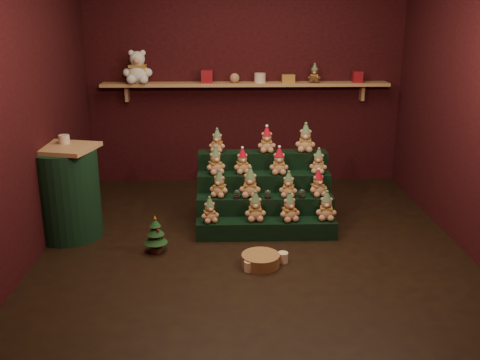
{
  "coord_description": "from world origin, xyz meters",
  "views": [
    {
      "loc": [
        -0.25,
        -4.88,
        2.17
      ],
      "look_at": [
        -0.11,
        0.25,
        0.55
      ],
      "focal_mm": 40.0,
      "sensor_mm": 36.0,
      "label": 1
    }
  ],
  "objects_px": {
    "snow_globe_a": "(237,194)",
    "mini_christmas_tree": "(156,234)",
    "snow_globe_c": "(302,193)",
    "mug_left": "(249,266)",
    "mug_right": "(283,257)",
    "white_bear": "(137,63)",
    "snow_globe_b": "(268,194)",
    "riser_tier_front": "(266,229)",
    "wicker_basket": "(261,260)",
    "brown_bear": "(314,73)",
    "side_table": "(66,192)"
  },
  "relations": [
    {
      "from": "snow_globe_c",
      "to": "mini_christmas_tree",
      "type": "height_order",
      "value": "snow_globe_c"
    },
    {
      "from": "riser_tier_front",
      "to": "mini_christmas_tree",
      "type": "xyz_separation_m",
      "value": [
        -1.06,
        -0.32,
        0.09
      ]
    },
    {
      "from": "mug_left",
      "to": "white_bear",
      "type": "xyz_separation_m",
      "value": [
        -1.27,
        2.49,
        1.53
      ]
    },
    {
      "from": "mug_right",
      "to": "white_bear",
      "type": "height_order",
      "value": "white_bear"
    },
    {
      "from": "snow_globe_a",
      "to": "wicker_basket",
      "type": "distance_m",
      "value": 0.89
    },
    {
      "from": "mug_left",
      "to": "brown_bear",
      "type": "height_order",
      "value": "brown_bear"
    },
    {
      "from": "mug_right",
      "to": "brown_bear",
      "type": "height_order",
      "value": "brown_bear"
    },
    {
      "from": "snow_globe_b",
      "to": "mug_right",
      "type": "distance_m",
      "value": 0.82
    },
    {
      "from": "mini_christmas_tree",
      "to": "white_bear",
      "type": "distance_m",
      "value": 2.54
    },
    {
      "from": "brown_bear",
      "to": "snow_globe_a",
      "type": "bearing_deg",
      "value": -110.53
    },
    {
      "from": "snow_globe_b",
      "to": "mug_left",
      "type": "relative_size",
      "value": 0.98
    },
    {
      "from": "snow_globe_a",
      "to": "riser_tier_front",
      "type": "bearing_deg",
      "value": -28.82
    },
    {
      "from": "mug_left",
      "to": "mug_right",
      "type": "bearing_deg",
      "value": 27.21
    },
    {
      "from": "mini_christmas_tree",
      "to": "mug_left",
      "type": "height_order",
      "value": "mini_christmas_tree"
    },
    {
      "from": "brown_bear",
      "to": "riser_tier_front",
      "type": "bearing_deg",
      "value": -100.52
    },
    {
      "from": "riser_tier_front",
      "to": "side_table",
      "type": "bearing_deg",
      "value": 176.98
    },
    {
      "from": "snow_globe_a",
      "to": "mini_christmas_tree",
      "type": "bearing_deg",
      "value": -148.09
    },
    {
      "from": "mug_right",
      "to": "snow_globe_c",
      "type": "bearing_deg",
      "value": 70.4
    },
    {
      "from": "side_table",
      "to": "mini_christmas_tree",
      "type": "bearing_deg",
      "value": -10.53
    },
    {
      "from": "snow_globe_a",
      "to": "snow_globe_c",
      "type": "bearing_deg",
      "value": 0.0
    },
    {
      "from": "snow_globe_c",
      "to": "white_bear",
      "type": "bearing_deg",
      "value": 138.95
    },
    {
      "from": "snow_globe_b",
      "to": "mini_christmas_tree",
      "type": "bearing_deg",
      "value": -156.12
    },
    {
      "from": "riser_tier_front",
      "to": "mug_right",
      "type": "relative_size",
      "value": 14.84
    },
    {
      "from": "snow_globe_b",
      "to": "snow_globe_c",
      "type": "height_order",
      "value": "snow_globe_c"
    },
    {
      "from": "side_table",
      "to": "mug_left",
      "type": "bearing_deg",
      "value": -10.76
    },
    {
      "from": "snow_globe_c",
      "to": "white_bear",
      "type": "xyz_separation_m",
      "value": [
        -1.85,
        1.61,
        1.17
      ]
    },
    {
      "from": "snow_globe_c",
      "to": "brown_bear",
      "type": "relative_size",
      "value": 0.4
    },
    {
      "from": "snow_globe_a",
      "to": "mini_christmas_tree",
      "type": "xyz_separation_m",
      "value": [
        -0.77,
        -0.48,
        -0.23
      ]
    },
    {
      "from": "mug_right",
      "to": "white_bear",
      "type": "bearing_deg",
      "value": 124.19
    },
    {
      "from": "snow_globe_c",
      "to": "mug_right",
      "type": "distance_m",
      "value": 0.85
    },
    {
      "from": "side_table",
      "to": "riser_tier_front",
      "type": "bearing_deg",
      "value": 11.26
    },
    {
      "from": "riser_tier_front",
      "to": "wicker_basket",
      "type": "height_order",
      "value": "riser_tier_front"
    },
    {
      "from": "mug_right",
      "to": "snow_globe_b",
      "type": "bearing_deg",
      "value": 96.69
    },
    {
      "from": "side_table",
      "to": "wicker_basket",
      "type": "bearing_deg",
      "value": -6.95
    },
    {
      "from": "snow_globe_b",
      "to": "mug_right",
      "type": "relative_size",
      "value": 0.96
    },
    {
      "from": "snow_globe_b",
      "to": "wicker_basket",
      "type": "relative_size",
      "value": 0.26
    },
    {
      "from": "snow_globe_c",
      "to": "side_table",
      "type": "xyz_separation_m",
      "value": [
        -2.35,
        -0.06,
        0.06
      ]
    },
    {
      "from": "snow_globe_a",
      "to": "brown_bear",
      "type": "relative_size",
      "value": 0.4
    },
    {
      "from": "mug_left",
      "to": "mini_christmas_tree",
      "type": "bearing_deg",
      "value": 154.72
    },
    {
      "from": "snow_globe_a",
      "to": "mug_right",
      "type": "xyz_separation_m",
      "value": [
        0.4,
        -0.73,
        -0.36
      ]
    },
    {
      "from": "snow_globe_a",
      "to": "side_table",
      "type": "height_order",
      "value": "side_table"
    },
    {
      "from": "mini_christmas_tree",
      "to": "mug_right",
      "type": "distance_m",
      "value": 1.21
    },
    {
      "from": "snow_globe_a",
      "to": "mug_left",
      "type": "xyz_separation_m",
      "value": [
        0.09,
        -0.89,
        -0.36
      ]
    },
    {
      "from": "snow_globe_b",
      "to": "mug_left",
      "type": "distance_m",
      "value": 0.98
    },
    {
      "from": "mini_christmas_tree",
      "to": "wicker_basket",
      "type": "distance_m",
      "value": 1.02
    },
    {
      "from": "mini_christmas_tree",
      "to": "snow_globe_c",
      "type": "bearing_deg",
      "value": 18.58
    },
    {
      "from": "riser_tier_front",
      "to": "wicker_basket",
      "type": "bearing_deg",
      "value": -98.86
    },
    {
      "from": "snow_globe_b",
      "to": "wicker_basket",
      "type": "height_order",
      "value": "snow_globe_b"
    },
    {
      "from": "mini_christmas_tree",
      "to": "side_table",
      "type": "bearing_deg",
      "value": 155.19
    },
    {
      "from": "riser_tier_front",
      "to": "mug_left",
      "type": "height_order",
      "value": "riser_tier_front"
    }
  ]
}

